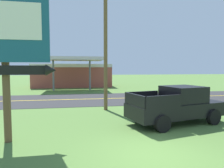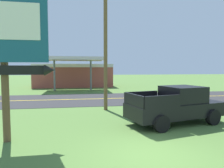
# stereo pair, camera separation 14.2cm
# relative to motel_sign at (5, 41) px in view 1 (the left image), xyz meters

# --- Properties ---
(ground_plane) EXTENTS (180.00, 180.00, 0.00)m
(ground_plane) POSITION_rel_motel_sign_xyz_m (5.15, -2.00, -3.94)
(ground_plane) COLOR #4C7033
(road_asphalt) EXTENTS (140.00, 8.00, 0.02)m
(road_asphalt) POSITION_rel_motel_sign_xyz_m (5.15, 11.00, -3.93)
(road_asphalt) COLOR #2B2B2D
(road_asphalt) RESTS_ON ground
(road_centre_line) EXTENTS (126.00, 0.20, 0.01)m
(road_centre_line) POSITION_rel_motel_sign_xyz_m (5.15, 11.00, -3.91)
(road_centre_line) COLOR gold
(road_centre_line) RESTS_ON road_asphalt
(motel_sign) EXTENTS (3.61, 0.54, 5.92)m
(motel_sign) POSITION_rel_motel_sign_xyz_m (0.00, 0.00, 0.00)
(motel_sign) COLOR brown
(motel_sign) RESTS_ON ground
(utility_pole) EXTENTS (1.66, 0.26, 9.23)m
(utility_pole) POSITION_rel_motel_sign_xyz_m (4.66, 5.76, 0.95)
(utility_pole) COLOR brown
(utility_pole) RESTS_ON ground
(gas_station) EXTENTS (12.00, 11.50, 4.40)m
(gas_station) POSITION_rel_motel_sign_xyz_m (2.09, 25.25, -1.99)
(gas_station) COLOR #A84C42
(gas_station) RESTS_ON ground
(pickup_black_parked_on_lawn) EXTENTS (5.51, 3.12, 1.96)m
(pickup_black_parked_on_lawn) POSITION_rel_motel_sign_xyz_m (7.87, 1.58, -2.97)
(pickup_black_parked_on_lawn) COLOR black
(pickup_black_parked_on_lawn) RESTS_ON ground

